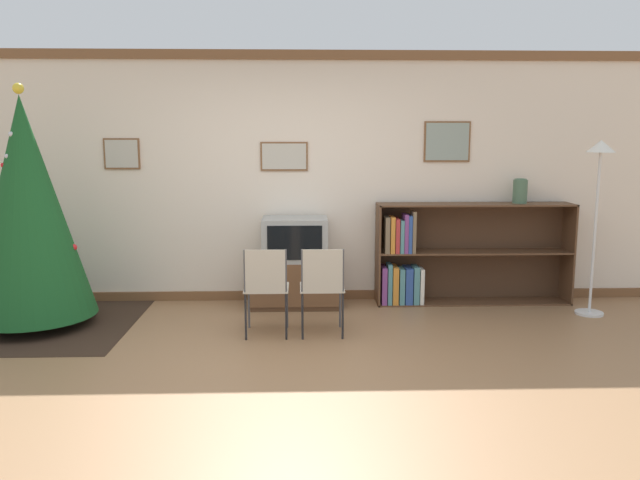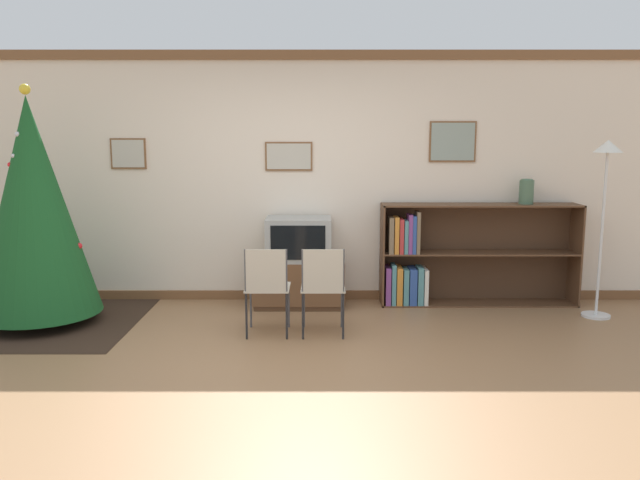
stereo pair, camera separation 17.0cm
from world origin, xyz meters
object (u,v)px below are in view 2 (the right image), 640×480
at_px(bookshelf, 444,259).
at_px(christmas_tree, 31,207).
at_px(television, 297,239).
at_px(folding_chair_left, 265,285).
at_px(vase, 524,191).
at_px(tv_console, 297,283).
at_px(folding_chair_right, 321,285).
at_px(standing_lamp, 603,182).

bearing_deg(bookshelf, christmas_tree, -169.74).
distance_m(television, bookshelf, 1.60).
distance_m(folding_chair_left, vase, 3.00).
relative_size(christmas_tree, vase, 8.56).
height_order(christmas_tree, tv_console, christmas_tree).
distance_m(tv_console, bookshelf, 1.60).
distance_m(christmas_tree, tv_console, 2.72).
relative_size(tv_console, bookshelf, 0.46).
distance_m(christmas_tree, folding_chair_right, 2.85).
distance_m(folding_chair_left, folding_chair_right, 0.50).
bearing_deg(folding_chair_right, tv_console, 103.57).
xyz_separation_m(bookshelf, vase, (0.84, 0.00, 0.73)).
distance_m(folding_chair_right, bookshelf, 1.75).
bearing_deg(standing_lamp, vase, 139.25).
xyz_separation_m(christmas_tree, tv_console, (2.49, 0.65, -0.89)).
height_order(christmas_tree, standing_lamp, christmas_tree).
relative_size(folding_chair_left, folding_chair_right, 1.00).
xyz_separation_m(television, standing_lamp, (3.01, -0.42, 0.63)).
bearing_deg(bookshelf, television, -176.65).
relative_size(television, standing_lamp, 0.39).
xyz_separation_m(television, vase, (2.42, 0.09, 0.50)).
bearing_deg(folding_chair_right, bookshelf, 40.50).
xyz_separation_m(tv_console, standing_lamp, (3.01, -0.42, 1.10)).
bearing_deg(television, folding_chair_right, -76.39).
relative_size(television, folding_chair_left, 0.83).
bearing_deg(tv_console, folding_chair_left, -103.57).
bearing_deg(christmas_tree, tv_console, 14.57).
bearing_deg(folding_chair_left, tv_console, 76.43).
bearing_deg(bookshelf, folding_chair_right, -139.50).
bearing_deg(standing_lamp, folding_chair_left, -169.21).
distance_m(tv_console, standing_lamp, 3.24).
bearing_deg(vase, tv_console, -177.82).
bearing_deg(christmas_tree, vase, 8.56).
bearing_deg(vase, folding_chair_left, -156.93).
distance_m(television, folding_chair_right, 1.10).
bearing_deg(television, vase, 2.24).
distance_m(television, folding_chair_left, 1.10).
bearing_deg(television, tv_console, 90.00).
height_order(tv_console, television, television).
relative_size(christmas_tree, tv_console, 2.35).
relative_size(folding_chair_right, bookshelf, 0.39).
height_order(vase, standing_lamp, standing_lamp).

